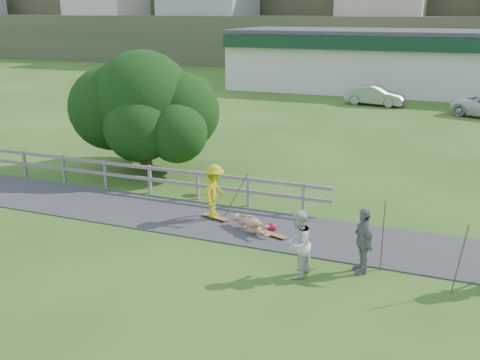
{
  "coord_description": "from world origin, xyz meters",
  "views": [
    {
      "loc": [
        6.17,
        -13.51,
        6.67
      ],
      "look_at": [
        0.18,
        2.0,
        1.38
      ],
      "focal_mm": 40.0,
      "sensor_mm": 36.0,
      "label": 1
    }
  ],
  "objects": [
    {
      "name": "path",
      "position": [
        0.0,
        1.5,
        0.02
      ],
      "size": [
        34.0,
        3.0,
        0.04
      ],
      "primitive_type": "cube",
      "color": "#323134",
      "rests_on": "ground"
    },
    {
      "name": "ground",
      "position": [
        0.0,
        0.0,
        0.0
      ],
      "size": [
        260.0,
        260.0,
        0.0
      ],
      "primitive_type": "plane",
      "color": "#295017",
      "rests_on": "ground"
    },
    {
      "name": "tree",
      "position": [
        -5.81,
        6.06,
        1.9
      ],
      "size": [
        6.89,
        6.89,
        3.8
      ],
      "primitive_type": null,
      "color": "black",
      "rests_on": "ground"
    },
    {
      "name": "car_silver",
      "position": [
        1.29,
        26.62,
        0.7
      ],
      "size": [
        4.44,
        2.1,
        1.41
      ],
      "primitive_type": "imported",
      "rotation": [
        0.0,
        0.0,
        1.42
      ],
      "color": "#A0A1A7",
      "rests_on": "ground"
    },
    {
      "name": "bbq",
      "position": [
        -1.65,
        4.15,
        0.43
      ],
      "size": [
        0.44,
        0.36,
        0.86
      ],
      "primitive_type": null,
      "rotation": [
        0.0,
        0.0,
        -0.16
      ],
      "color": "black",
      "rests_on": "ground"
    },
    {
      "name": "spectator_b",
      "position": [
        4.55,
        -0.33,
        0.9
      ],
      "size": [
        0.89,
        1.14,
        1.81
      ],
      "primitive_type": "imported",
      "rotation": [
        0.0,
        0.0,
        5.21
      ],
      "color": "gray",
      "rests_on": "ground"
    },
    {
      "name": "spectator_a",
      "position": [
        3.01,
        -1.18,
        0.91
      ],
      "size": [
        0.8,
        0.97,
        1.82
      ],
      "primitive_type": "imported",
      "rotation": [
        0.0,
        0.0,
        4.59
      ],
      "color": "silver",
      "rests_on": "ground"
    },
    {
      "name": "pole_rider",
      "position": [
        0.01,
        2.08,
        0.92
      ],
      "size": [
        0.03,
        0.03,
        1.83
      ],
      "primitive_type": "cylinder",
      "color": "brown",
      "rests_on": "ground"
    },
    {
      "name": "pole_spec_right",
      "position": [
        6.91,
        -0.7,
        0.93
      ],
      "size": [
        0.03,
        0.03,
        1.86
      ],
      "primitive_type": "cylinder",
      "color": "brown",
      "rests_on": "ground"
    },
    {
      "name": "helmet",
      "position": [
        1.48,
        1.44,
        0.14
      ],
      "size": [
        0.29,
        0.29,
        0.29
      ],
      "primitive_type": "sphere",
      "color": "#B6112E",
      "rests_on": "ground"
    },
    {
      "name": "skater_rider",
      "position": [
        -0.59,
        1.68,
        0.9
      ],
      "size": [
        0.74,
        1.2,
        1.8
      ],
      "primitive_type": "imported",
      "rotation": [
        0.0,
        0.0,
        1.63
      ],
      "color": "gold",
      "rests_on": "ground"
    },
    {
      "name": "pole_spec_left",
      "position": [
        5.01,
        -0.04,
        0.99
      ],
      "size": [
        0.03,
        0.03,
        1.98
      ],
      "primitive_type": "cylinder",
      "color": "brown",
      "rests_on": "ground"
    },
    {
      "name": "skater_fallen",
      "position": [
        0.88,
        1.09,
        0.29
      ],
      "size": [
        1.15,
        1.59,
        0.59
      ],
      "primitive_type": "imported",
      "rotation": [
        0.0,
        0.0,
        1.04
      ],
      "color": "tan",
      "rests_on": "ground"
    },
    {
      "name": "longboard_fallen",
      "position": [
        1.68,
        0.99,
        0.05
      ],
      "size": [
        0.9,
        0.49,
        0.1
      ],
      "primitive_type": null,
      "rotation": [
        0.0,
        0.0,
        -0.32
      ],
      "color": "olive",
      "rests_on": "ground"
    },
    {
      "name": "longboard_rider",
      "position": [
        -0.59,
        1.68,
        0.06
      ],
      "size": [
        1.03,
        0.51,
        0.11
      ],
      "primitive_type": null,
      "rotation": [
        0.0,
        0.0,
        -0.27
      ],
      "color": "olive",
      "rests_on": "ground"
    },
    {
      "name": "fence",
      "position": [
        -4.62,
        3.3,
        0.72
      ],
      "size": [
        15.05,
        0.1,
        1.1
      ],
      "color": "slate",
      "rests_on": "ground"
    },
    {
      "name": "strip_mall",
      "position": [
        4.0,
        34.94,
        2.58
      ],
      "size": [
        32.5,
        10.75,
        5.1
      ],
      "color": "beige",
      "rests_on": "ground"
    }
  ]
}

